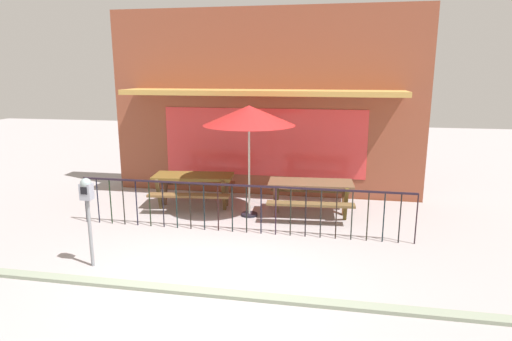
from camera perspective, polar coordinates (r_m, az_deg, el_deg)
The scene contains 8 objects.
ground at distance 6.84m, azimuth -6.08°, elevation -14.08°, with size 40.00×40.00×0.00m, color #9C9495.
pub_storefront at distance 11.05m, azimuth 1.16°, elevation 8.74°, with size 7.84×1.48×4.61m.
patio_fence_front at distance 8.46m, azimuth -2.20°, elevation -3.85°, with size 6.61×0.04×0.97m.
picnic_table_left at distance 10.12m, azimuth -8.19°, elevation -1.47°, with size 1.95×1.56×0.79m.
picnic_table_right at distance 9.48m, azimuth 7.15°, elevation -2.43°, with size 1.88×1.47×0.79m.
patio_umbrella at distance 9.15m, azimuth -0.93°, elevation 7.16°, with size 1.95×1.95×2.40m.
parking_meter_near at distance 7.35m, azimuth -21.24°, elevation -3.46°, with size 0.18×0.17×1.47m.
curb_edge at distance 6.50m, azimuth -7.15°, elevation -15.68°, with size 10.97×0.20×0.11m, color gray.
Camera 1 is at (1.80, -5.83, 3.09)m, focal length 30.55 mm.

